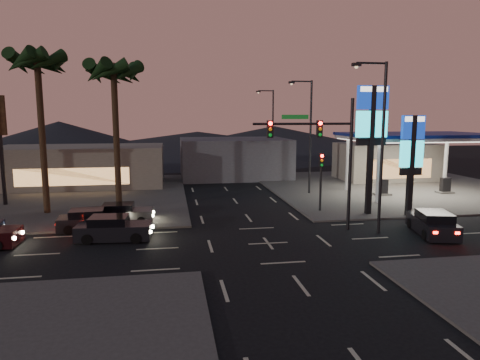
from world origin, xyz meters
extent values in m
plane|color=black|center=(0.00, 0.00, 0.00)|extent=(140.00, 140.00, 0.00)
cube|color=#47443F|center=(16.00, 16.00, 0.06)|extent=(24.00, 24.00, 0.12)
cube|color=#47443F|center=(-16.00, 16.00, 0.06)|extent=(24.00, 24.00, 0.12)
cylinder|color=silver|center=(11.00, 9.00, 2.50)|extent=(0.36, 0.36, 5.00)
cylinder|color=silver|center=(11.00, 15.00, 2.50)|extent=(0.36, 0.36, 5.00)
cylinder|color=silver|center=(21.00, 15.00, 2.50)|extent=(0.36, 0.36, 5.00)
cube|color=silver|center=(16.00, 12.00, 5.20)|extent=(12.00, 8.00, 0.50)
cube|color=white|center=(16.00, 12.00, 4.90)|extent=(11.60, 7.60, 0.06)
cube|color=navy|center=(16.00, 12.00, 5.35)|extent=(12.20, 8.20, 0.25)
cube|color=black|center=(13.00, 12.00, 0.80)|extent=(0.80, 0.50, 1.40)
cube|color=black|center=(19.00, 12.00, 0.80)|extent=(0.80, 0.50, 1.40)
cube|color=#726B5B|center=(18.00, 21.00, 2.00)|extent=(10.00, 6.00, 4.00)
cube|color=black|center=(8.50, 5.50, 4.50)|extent=(0.35, 0.35, 9.00)
cube|color=navy|center=(8.50, 5.50, 8.20)|extent=(2.20, 0.30, 1.60)
cube|color=white|center=(8.50, 5.50, 8.75)|extent=(1.98, 0.32, 0.35)
cube|color=#17CEDC|center=(8.50, 5.50, 6.40)|extent=(2.20, 0.30, 1.80)
cube|color=black|center=(8.50, 5.50, 5.20)|extent=(2.09, 0.28, 0.50)
cube|color=black|center=(11.00, 4.50, 3.50)|extent=(0.35, 0.35, 7.00)
cube|color=navy|center=(11.00, 4.50, 6.20)|extent=(1.60, 0.30, 1.60)
cube|color=white|center=(11.00, 4.50, 6.75)|extent=(1.44, 0.32, 0.35)
cube|color=#17CEDC|center=(11.00, 4.50, 4.40)|extent=(1.60, 0.30, 1.80)
cube|color=black|center=(11.00, 4.50, 3.20)|extent=(1.52, 0.28, 0.50)
cylinder|color=black|center=(5.50, 2.00, 4.00)|extent=(0.20, 0.20, 8.00)
cylinder|color=black|center=(2.50, 2.00, 6.50)|extent=(6.00, 0.14, 0.14)
cube|color=#0C3F14|center=(2.00, 2.00, 6.90)|extent=(1.60, 0.05, 0.25)
cube|color=black|center=(3.50, 2.00, 6.20)|extent=(0.32, 0.25, 1.00)
sphere|color=#FF0C07|center=(3.50, 1.85, 6.53)|extent=(0.22, 0.22, 0.22)
sphere|color=orange|center=(3.50, 1.85, 6.20)|extent=(0.20, 0.20, 0.20)
sphere|color=#0CB226|center=(3.50, 1.85, 5.87)|extent=(0.20, 0.20, 0.20)
cube|color=black|center=(0.50, 2.00, 6.20)|extent=(0.32, 0.25, 1.00)
sphere|color=#FF0C07|center=(0.50, 1.85, 6.53)|extent=(0.22, 0.22, 0.22)
sphere|color=orange|center=(0.50, 1.85, 6.20)|extent=(0.20, 0.20, 0.20)
sphere|color=#0CB226|center=(0.50, 1.85, 5.87)|extent=(0.20, 0.20, 0.20)
cylinder|color=black|center=(5.50, 7.00, 2.00)|extent=(0.16, 0.16, 4.00)
cube|color=black|center=(5.50, 7.00, 3.80)|extent=(0.32, 0.25, 1.00)
sphere|color=#FF0C07|center=(5.50, 6.85, 4.13)|extent=(0.22, 0.22, 0.22)
sphere|color=orange|center=(5.50, 6.85, 3.80)|extent=(0.20, 0.20, 0.20)
sphere|color=#0CB226|center=(5.50, 6.85, 3.47)|extent=(0.20, 0.20, 0.20)
cylinder|color=black|center=(7.00, 1.00, 5.00)|extent=(0.18, 0.18, 10.00)
cylinder|color=black|center=(6.10, 1.00, 9.90)|extent=(1.80, 0.12, 0.12)
cube|color=black|center=(5.20, 1.00, 9.80)|extent=(0.50, 0.25, 0.18)
sphere|color=#FFCC8C|center=(5.20, 1.00, 9.68)|extent=(0.20, 0.20, 0.20)
cylinder|color=black|center=(7.00, 14.00, 5.00)|extent=(0.18, 0.18, 10.00)
cylinder|color=black|center=(6.10, 14.00, 9.90)|extent=(1.80, 0.12, 0.12)
cube|color=black|center=(5.20, 14.00, 9.80)|extent=(0.50, 0.25, 0.18)
sphere|color=#FFCC8C|center=(5.20, 14.00, 9.68)|extent=(0.20, 0.20, 0.20)
cylinder|color=black|center=(7.00, 28.00, 5.00)|extent=(0.18, 0.18, 10.00)
cylinder|color=black|center=(6.10, 28.00, 9.90)|extent=(1.80, 0.12, 0.12)
cube|color=black|center=(5.20, 28.00, 9.80)|extent=(0.50, 0.25, 0.18)
sphere|color=#FFCC8C|center=(5.20, 28.00, 9.68)|extent=(0.20, 0.20, 0.20)
cylinder|color=black|center=(-9.00, 9.50, 5.10)|extent=(0.44, 0.44, 10.20)
sphere|color=black|center=(-9.00, 9.50, 10.20)|extent=(0.90, 0.90, 0.90)
cone|color=black|center=(-7.70, 9.50, 9.90)|extent=(0.90, 2.74, 1.91)
cone|color=black|center=(-8.08, 10.42, 9.90)|extent=(2.57, 2.57, 1.91)
cone|color=black|center=(-9.00, 10.80, 9.90)|extent=(2.74, 0.90, 1.91)
cone|color=black|center=(-9.92, 10.42, 9.90)|extent=(2.57, 2.57, 1.91)
cone|color=black|center=(-10.30, 9.50, 9.90)|extent=(0.90, 2.74, 1.91)
cone|color=black|center=(-9.92, 8.58, 9.90)|extent=(2.57, 2.57, 1.91)
cone|color=black|center=(-9.00, 8.20, 9.90)|extent=(2.74, 0.90, 1.91)
cone|color=black|center=(-8.08, 8.58, 9.90)|extent=(2.57, 2.57, 1.91)
cylinder|color=black|center=(-14.00, 9.50, 5.40)|extent=(0.44, 0.44, 10.80)
sphere|color=black|center=(-14.00, 9.50, 10.80)|extent=(0.90, 0.90, 0.90)
cone|color=black|center=(-12.70, 9.50, 10.50)|extent=(0.90, 2.74, 1.91)
cone|color=black|center=(-13.08, 10.42, 10.50)|extent=(2.57, 2.57, 1.91)
cone|color=black|center=(-14.00, 10.80, 10.50)|extent=(2.74, 0.90, 1.91)
cone|color=black|center=(-14.92, 10.42, 10.50)|extent=(2.57, 2.57, 1.91)
cone|color=black|center=(-15.30, 9.50, 10.50)|extent=(0.90, 2.74, 1.91)
cone|color=black|center=(-14.92, 8.58, 10.50)|extent=(2.57, 2.57, 1.91)
cone|color=black|center=(-14.00, 8.20, 10.50)|extent=(2.74, 0.90, 1.91)
cone|color=black|center=(-13.08, 8.58, 10.50)|extent=(2.57, 2.57, 1.91)
cylinder|color=black|center=(-18.00, 13.00, 3.00)|extent=(0.30, 0.30, 6.00)
cube|color=#726B5B|center=(-14.00, 22.00, 2.00)|extent=(16.00, 8.00, 4.00)
cube|color=#4C4C51|center=(2.00, 26.00, 2.20)|extent=(12.00, 9.00, 4.40)
cone|color=black|center=(-25.00, 60.00, 3.00)|extent=(40.00, 40.00, 6.00)
cone|color=black|center=(15.00, 60.00, 2.50)|extent=(50.00, 50.00, 5.00)
cone|color=black|center=(0.00, 60.00, 2.00)|extent=(60.00, 60.00, 4.00)
cube|color=black|center=(-8.43, 2.05, 0.51)|extent=(4.23, 2.03, 0.84)
cube|color=black|center=(-8.71, 2.07, 1.07)|extent=(2.17, 1.74, 0.61)
cylinder|color=black|center=(-7.07, 2.74, 0.30)|extent=(0.61, 0.27, 0.60)
cylinder|color=black|center=(-7.19, 1.16, 0.30)|extent=(0.61, 0.27, 0.60)
cylinder|color=black|center=(-9.67, 2.94, 0.30)|extent=(0.61, 0.27, 0.60)
cylinder|color=black|center=(-9.79, 1.36, 0.30)|extent=(0.61, 0.27, 0.60)
sphere|color=#FFF2BF|center=(-6.34, 2.45, 0.58)|extent=(0.21, 0.21, 0.21)
sphere|color=#FFF2BF|center=(-6.43, 1.34, 0.58)|extent=(0.21, 0.21, 0.21)
cube|color=#FF140A|center=(-10.44, 2.76, 0.65)|extent=(0.09, 0.24, 0.13)
cube|color=#FF140A|center=(-10.52, 1.64, 0.65)|extent=(0.09, 0.24, 0.13)
cylinder|color=black|center=(-14.16, 2.56, 0.31)|extent=(0.62, 0.25, 0.62)
sphere|color=#FFF2BF|center=(-13.39, 2.30, 0.60)|extent=(0.21, 0.21, 0.21)
sphere|color=#FFF2BF|center=(-13.42, 1.14, 0.60)|extent=(0.21, 0.21, 0.21)
sphere|color=#FFF2BF|center=(-14.68, 3.35, 0.68)|extent=(0.24, 0.24, 0.24)
cube|color=#515052|center=(-8.38, 5.98, 0.48)|extent=(3.90, 1.68, 0.79)
cube|color=black|center=(-8.65, 5.98, 1.01)|extent=(1.96, 1.52, 0.57)
cylinder|color=black|center=(-7.14, 6.71, 0.28)|extent=(0.57, 0.22, 0.56)
cylinder|color=black|center=(-7.16, 5.22, 0.28)|extent=(0.57, 0.22, 0.56)
cylinder|color=black|center=(-9.60, 6.74, 0.28)|extent=(0.57, 0.22, 0.56)
cylinder|color=black|center=(-9.62, 5.25, 0.28)|extent=(0.57, 0.22, 0.56)
sphere|color=#FFF2BF|center=(-6.44, 6.48, 0.55)|extent=(0.19, 0.19, 0.19)
sphere|color=#FFF2BF|center=(-6.45, 5.43, 0.55)|extent=(0.19, 0.19, 0.19)
cube|color=#FF140A|center=(-10.31, 6.53, 0.62)|extent=(0.07, 0.22, 0.12)
cube|color=#FF140A|center=(-10.33, 5.48, 0.62)|extent=(0.07, 0.22, 0.12)
cube|color=black|center=(-10.05, 4.44, 0.49)|extent=(4.04, 1.92, 0.81)
cube|color=black|center=(-10.32, 4.43, 1.03)|extent=(2.07, 1.65, 0.58)
cylinder|color=black|center=(-8.86, 5.29, 0.29)|extent=(0.59, 0.25, 0.57)
cylinder|color=black|center=(-8.75, 3.77, 0.29)|extent=(0.59, 0.25, 0.57)
cylinder|color=black|center=(-11.36, 5.12, 0.29)|extent=(0.59, 0.25, 0.57)
cylinder|color=black|center=(-11.25, 3.60, 0.29)|extent=(0.59, 0.25, 0.57)
sphere|color=#FFF2BF|center=(-8.13, 5.12, 0.55)|extent=(0.20, 0.20, 0.20)
sphere|color=#FFF2BF|center=(-8.05, 4.04, 0.55)|extent=(0.20, 0.20, 0.20)
cube|color=#FF140A|center=(-12.05, 4.84, 0.63)|extent=(0.09, 0.23, 0.13)
cube|color=#FF140A|center=(-11.98, 3.77, 0.63)|extent=(0.09, 0.23, 0.13)
cube|color=black|center=(10.00, 0.23, 0.53)|extent=(2.74, 4.54, 0.87)
cube|color=black|center=(9.93, -0.05, 1.11)|extent=(2.10, 2.45, 0.63)
cylinder|color=black|center=(9.53, 1.74, 0.31)|extent=(0.37, 0.65, 0.62)
cylinder|color=black|center=(11.12, 1.35, 0.31)|extent=(0.37, 0.65, 0.62)
cylinder|color=black|center=(8.88, -0.88, 0.31)|extent=(0.37, 0.65, 0.62)
cylinder|color=black|center=(10.47, -1.28, 0.31)|extent=(0.37, 0.65, 0.62)
cube|color=#FF140A|center=(8.93, -1.69, 0.67)|extent=(0.25, 0.13, 0.13)
cube|color=#FF140A|center=(10.06, -1.97, 0.67)|extent=(0.25, 0.13, 0.13)
camera|label=1|loc=(-5.21, -22.22, 6.95)|focal=32.00mm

